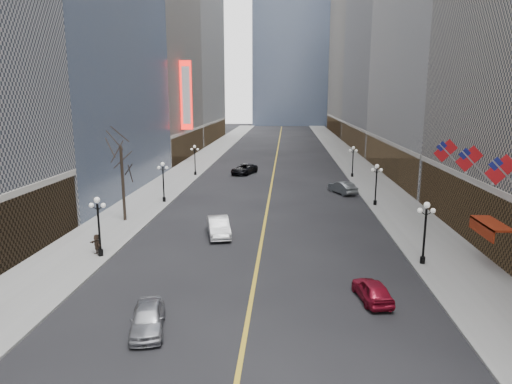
# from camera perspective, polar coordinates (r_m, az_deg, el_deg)

# --- Properties ---
(sidewalk_east) EXTENTS (6.00, 230.00, 0.15)m
(sidewalk_east) POSITION_cam_1_polar(r_m,az_deg,el_deg) (73.55, 13.20, 2.35)
(sidewalk_east) COLOR gray
(sidewalk_east) RESTS_ON ground
(sidewalk_west) EXTENTS (6.00, 230.00, 0.15)m
(sidewalk_west) POSITION_cam_1_polar(r_m,az_deg,el_deg) (74.29, -8.65, 2.62)
(sidewalk_west) COLOR gray
(sidewalk_west) RESTS_ON ground
(lane_line) EXTENTS (0.25, 200.00, 0.02)m
(lane_line) POSITION_cam_1_polar(r_m,az_deg,el_deg) (82.47, 2.42, 3.61)
(lane_line) COLOR gold
(lane_line) RESTS_ON ground
(bldg_east_c) EXTENTS (26.60, 40.60, 48.80)m
(bldg_east_c) POSITION_cam_1_polar(r_m,az_deg,el_deg) (111.83, 19.17, 17.58)
(bldg_east_c) COLOR gray
(bldg_east_c) RESTS_ON ground
(bldg_east_d) EXTENTS (26.60, 46.60, 62.80)m
(bldg_east_d) POSITION_cam_1_polar(r_m,az_deg,el_deg) (154.37, 15.02, 18.69)
(bldg_east_d) COLOR gray
(bldg_east_d) RESTS_ON ground
(bldg_west_c) EXTENTS (26.60, 30.60, 50.80)m
(bldg_west_c) POSITION_cam_1_polar(r_m,az_deg,el_deg) (95.08, -16.78, 19.46)
(bldg_west_c) COLOR gray
(bldg_west_c) RESTS_ON ground
(streetlamp_east_1) EXTENTS (1.26, 0.44, 4.52)m
(streetlamp_east_1) POSITION_cam_1_polar(r_m,az_deg,el_deg) (34.28, 20.40, -4.05)
(streetlamp_east_1) COLOR black
(streetlamp_east_1) RESTS_ON sidewalk_east
(streetlamp_east_2) EXTENTS (1.26, 0.44, 4.52)m
(streetlamp_east_2) POSITION_cam_1_polar(r_m,az_deg,el_deg) (51.35, 14.80, 1.43)
(streetlamp_east_2) COLOR black
(streetlamp_east_2) RESTS_ON sidewalk_east
(streetlamp_east_3) EXTENTS (1.26, 0.44, 4.52)m
(streetlamp_east_3) POSITION_cam_1_polar(r_m,az_deg,el_deg) (68.89, 12.02, 4.15)
(streetlamp_east_3) COLOR black
(streetlamp_east_3) RESTS_ON sidewalk_east
(streetlamp_west_1) EXTENTS (1.26, 0.44, 4.52)m
(streetlamp_west_1) POSITION_cam_1_polar(r_m,az_deg,el_deg) (35.61, -19.10, -3.37)
(streetlamp_west_1) COLOR black
(streetlamp_west_1) RESTS_ON sidewalk_west
(streetlamp_west_2) EXTENTS (1.26, 0.44, 4.52)m
(streetlamp_west_2) POSITION_cam_1_polar(r_m,az_deg,el_deg) (52.24, -11.52, 1.76)
(streetlamp_west_2) COLOR black
(streetlamp_west_2) RESTS_ON sidewalk_west
(streetlamp_west_3) EXTENTS (1.26, 0.44, 4.52)m
(streetlamp_west_3) POSITION_cam_1_polar(r_m,az_deg,el_deg) (69.56, -7.65, 4.38)
(streetlamp_west_3) COLOR black
(streetlamp_west_3) RESTS_ON sidewalk_west
(flag_3) EXTENTS (2.87, 0.12, 2.87)m
(flag_3) POSITION_cam_1_polar(r_m,az_deg,el_deg) (31.89, 28.54, 2.17)
(flag_3) COLOR #B2B2B7
(flag_3) RESTS_ON ground
(flag_4) EXTENTS (2.87, 0.12, 2.87)m
(flag_4) POSITION_cam_1_polar(r_m,az_deg,el_deg) (36.44, 25.33, 3.52)
(flag_4) COLOR #B2B2B7
(flag_4) RESTS_ON ground
(flag_5) EXTENTS (2.87, 0.12, 2.87)m
(flag_5) POSITION_cam_1_polar(r_m,az_deg,el_deg) (41.09, 22.82, 4.56)
(flag_5) COLOR #B2B2B7
(flag_5) RESTS_ON ground
(awning_c) EXTENTS (1.40, 4.00, 0.93)m
(awning_c) POSITION_cam_1_polar(r_m,az_deg,el_deg) (35.71, 27.06, -3.70)
(awning_c) COLOR maroon
(awning_c) RESTS_ON ground
(theatre_marquee) EXTENTS (2.00, 0.55, 12.00)m
(theatre_marquee) POSITION_cam_1_polar(r_m,az_deg,el_deg) (83.52, -8.71, 11.85)
(theatre_marquee) COLOR red
(theatre_marquee) RESTS_ON ground
(tree_west_far) EXTENTS (3.60, 3.60, 7.92)m
(tree_west_far) POSITION_cam_1_polar(r_m,az_deg,el_deg) (44.73, -16.49, 4.17)
(tree_west_far) COLOR #2D231C
(tree_west_far) RESTS_ON sidewalk_west
(car_nb_near) EXTENTS (2.53, 4.41, 1.41)m
(car_nb_near) POSITION_cam_1_polar(r_m,az_deg,el_deg) (24.93, -13.39, -15.07)
(car_nb_near) COLOR #A3A5AB
(car_nb_near) RESTS_ON ground
(car_nb_mid) EXTENTS (2.83, 5.21, 1.63)m
(car_nb_mid) POSITION_cam_1_polar(r_m,az_deg,el_deg) (39.61, -4.69, -4.36)
(car_nb_mid) COLOR silver
(car_nb_mid) RESTS_ON ground
(car_nb_far) EXTENTS (4.29, 6.16, 1.56)m
(car_nb_far) POSITION_cam_1_polar(r_m,az_deg,el_deg) (70.86, -1.49, 2.88)
(car_nb_far) COLOR black
(car_nb_far) RESTS_ON ground
(car_sb_mid) EXTENTS (2.19, 4.08, 1.32)m
(car_sb_mid) POSITION_cam_1_polar(r_m,az_deg,el_deg) (28.36, 14.33, -11.79)
(car_sb_mid) COLOR maroon
(car_sb_mid) RESTS_ON ground
(car_sb_far) EXTENTS (3.41, 4.91, 1.53)m
(car_sb_far) POSITION_cam_1_polar(r_m,az_deg,el_deg) (57.62, 10.76, 0.57)
(car_sb_far) COLOR #505558
(car_sb_far) RESTS_ON ground
(ped_west_far) EXTENTS (1.40, 1.24, 1.57)m
(ped_west_far) POSITION_cam_1_polar(r_m,az_deg,el_deg) (36.58, -19.28, -6.20)
(ped_west_far) COLOR #31241B
(ped_west_far) RESTS_ON sidewalk_west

